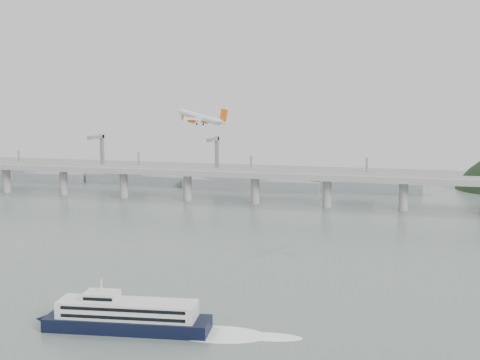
% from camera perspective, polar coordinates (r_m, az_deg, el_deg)
% --- Properties ---
extents(ground, '(900.00, 900.00, 0.00)m').
position_cam_1_polar(ground, '(251.48, -3.46, -9.75)').
color(ground, slate).
rests_on(ground, ground).
extents(bridge, '(800.00, 22.00, 23.90)m').
position_cam_1_polar(bridge, '(437.93, 5.02, -0.00)').
color(bridge, gray).
rests_on(bridge, ground).
extents(distant_fleet, '(453.00, 60.90, 40.00)m').
position_cam_1_polar(distant_fleet, '(549.23, -9.69, 0.23)').
color(distant_fleet, slate).
rests_on(distant_fleet, ground).
extents(ferry, '(87.22, 23.56, 16.48)m').
position_cam_1_polar(ferry, '(212.54, -9.96, -11.85)').
color(ferry, black).
rests_on(ferry, ground).
extents(airliner, '(34.46, 32.28, 9.62)m').
position_cam_1_polar(airliner, '(341.39, -3.48, 5.56)').
color(airliner, white).
rests_on(airliner, ground).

